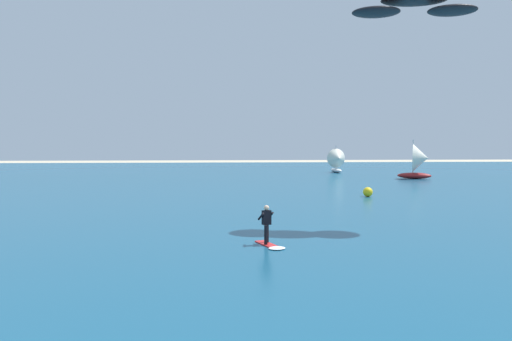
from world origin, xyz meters
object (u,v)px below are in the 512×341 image
(marker_buoy, at_px, (368,192))
(kitesurfer, at_px, (269,231))
(sailboat_leading, at_px, (419,161))
(sailboat_far_left, at_px, (338,160))
(kite, at_px, (414,7))

(marker_buoy, bearing_deg, kitesurfer, -118.40)
(sailboat_leading, bearing_deg, sailboat_far_left, 121.84)
(sailboat_far_left, relative_size, marker_buoy, 4.90)
(kitesurfer, distance_m, marker_buoy, 19.60)
(sailboat_far_left, xyz_separation_m, sailboat_leading, (6.91, -11.13, 0.36))
(marker_buoy, bearing_deg, sailboat_far_left, 81.61)
(kitesurfer, height_order, sailboat_leading, sailboat_leading)
(marker_buoy, bearing_deg, sailboat_leading, 57.29)
(kite, height_order, sailboat_leading, kite)
(kite, distance_m, sailboat_far_left, 42.87)
(kitesurfer, distance_m, kite, 13.62)
(sailboat_far_left, xyz_separation_m, marker_buoy, (-4.19, -28.41, -1.31))
(kite, distance_m, marker_buoy, 16.91)
(sailboat_far_left, height_order, sailboat_leading, sailboat_leading)
(kitesurfer, relative_size, kite, 0.32)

